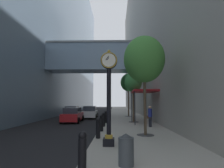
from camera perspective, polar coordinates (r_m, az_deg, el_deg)
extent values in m
plane|color=black|center=(29.72, -1.32, -10.09)|extent=(110.00, 110.00, 0.00)
cube|color=#9E998E|center=(32.71, 3.69, -9.56)|extent=(5.38, 80.00, 0.14)
cube|color=slate|center=(39.03, -20.64, 19.74)|extent=(9.00, 80.00, 37.62)
cube|color=#758EA8|center=(24.85, -4.70, 8.06)|extent=(13.82, 3.20, 3.55)
cube|color=gray|center=(25.37, -4.67, 12.23)|extent=(13.82, 3.40, 0.24)
cube|color=gray|center=(37.22, 15.32, 19.52)|extent=(9.00, 80.00, 36.03)
cube|color=black|center=(9.13, -1.04, -17.97)|extent=(0.55, 0.55, 0.35)
cylinder|color=gold|center=(9.08, -1.03, -16.34)|extent=(0.38, 0.38, 0.18)
cylinder|color=black|center=(8.92, -1.01, -5.46)|extent=(0.22, 0.22, 3.25)
cylinder|color=black|center=(9.17, -0.99, 7.43)|extent=(0.84, 0.28, 0.84)
torus|color=gold|center=(9.02, -1.03, 7.65)|extent=(0.82, 0.05, 0.82)
cylinder|color=silver|center=(9.02, -1.03, 7.64)|extent=(0.69, 0.01, 0.69)
cylinder|color=silver|center=(9.31, -0.96, 7.22)|extent=(0.69, 0.01, 0.69)
sphere|color=gold|center=(9.29, -0.99, 10.38)|extent=(0.16, 0.16, 0.16)
cube|color=black|center=(9.03, -1.29, 8.11)|extent=(0.11, 0.01, 0.16)
cube|color=black|center=(9.04, -1.51, 8.31)|extent=(0.18, 0.01, 0.23)
cylinder|color=black|center=(6.00, -9.47, -21.26)|extent=(0.26, 0.26, 0.99)
sphere|color=black|center=(5.88, -9.37, -15.92)|extent=(0.28, 0.28, 0.28)
cylinder|color=black|center=(10.84, -4.46, -14.29)|extent=(0.26, 0.26, 0.99)
sphere|color=black|center=(10.77, -4.44, -11.30)|extent=(0.28, 0.28, 0.28)
cylinder|color=black|center=(13.30, -3.39, -12.71)|extent=(0.26, 0.26, 0.99)
sphere|color=black|center=(13.24, -3.37, -10.27)|extent=(0.28, 0.28, 0.28)
cylinder|color=black|center=(15.77, -2.65, -11.62)|extent=(0.26, 0.26, 0.99)
sphere|color=black|center=(15.72, -2.64, -9.56)|extent=(0.28, 0.28, 0.28)
cylinder|color=black|center=(18.24, -2.12, -10.82)|extent=(0.26, 0.26, 0.99)
sphere|color=black|center=(18.20, -2.12, -9.04)|extent=(0.28, 0.28, 0.28)
cylinder|color=#333335|center=(12.04, 10.62, -15.69)|extent=(1.10, 1.10, 0.02)
cylinder|color=#4C3D2D|center=(11.85, 10.44, -6.35)|extent=(0.18, 0.18, 3.93)
ellipsoid|color=#428438|center=(12.19, 10.19, 7.79)|extent=(2.70, 2.70, 3.11)
cylinder|color=#333335|center=(19.42, 6.92, -11.91)|extent=(1.10, 1.10, 0.02)
cylinder|color=brown|center=(19.31, 6.86, -6.74)|extent=(0.18, 0.18, 3.52)
ellipsoid|color=#387F3D|center=(19.43, 6.77, 0.54)|extent=(1.87, 1.87, 2.15)
cylinder|color=#333335|center=(26.88, 5.30, -10.20)|extent=(1.10, 1.10, 0.02)
cylinder|color=brown|center=(26.80, 5.26, -5.78)|extent=(0.18, 0.18, 4.17)
ellipsoid|color=#2D7033|center=(26.96, 5.20, 0.50)|extent=(2.31, 2.31, 2.66)
cylinder|color=#383D42|center=(6.41, 4.51, -20.64)|extent=(0.52, 0.52, 0.92)
cone|color=#272A2E|center=(6.30, 4.47, -16.15)|extent=(0.53, 0.53, 0.16)
cylinder|color=#23232D|center=(15.87, 12.11, -11.72)|extent=(0.37, 0.37, 0.85)
cylinder|color=navy|center=(15.81, 12.05, -8.97)|extent=(0.48, 0.48, 0.68)
sphere|color=tan|center=(15.79, 12.02, -7.26)|extent=(0.26, 0.26, 0.26)
cube|color=brown|center=(15.98, 11.46, -10.33)|extent=(0.23, 0.22, 0.24)
cube|color=maroon|center=(18.61, 10.15, -2.30)|extent=(2.40, 3.60, 0.20)
cylinder|color=#333338|center=(16.85, 7.30, -7.43)|extent=(0.10, 0.10, 3.20)
cylinder|color=#333338|center=(20.03, 6.32, -7.17)|extent=(0.10, 0.10, 3.20)
cube|color=silver|center=(25.46, -6.96, -9.36)|extent=(1.91, 4.28, 0.82)
cube|color=#282D38|center=(25.22, -6.99, -7.74)|extent=(1.64, 2.41, 0.67)
cylinder|color=black|center=(27.01, -8.53, -9.78)|extent=(0.24, 0.65, 0.64)
cylinder|color=black|center=(26.83, -4.71, -9.85)|extent=(0.24, 0.65, 0.64)
cylinder|color=black|center=(24.18, -9.46, -10.25)|extent=(0.24, 0.65, 0.64)
cylinder|color=black|center=(23.98, -5.20, -10.34)|extent=(0.24, 0.65, 0.64)
cube|color=slate|center=(27.78, -12.54, -9.00)|extent=(2.02, 4.37, 0.78)
cube|color=#282D38|center=(27.54, -12.60, -7.59)|extent=(1.73, 2.47, 0.64)
cylinder|color=black|center=(29.43, -13.77, -9.35)|extent=(0.24, 0.65, 0.64)
cylinder|color=black|center=(29.08, -10.14, -9.47)|extent=(0.24, 0.65, 0.64)
cylinder|color=black|center=(26.58, -15.19, -9.71)|extent=(0.24, 0.65, 0.64)
cylinder|color=black|center=(26.19, -11.18, -9.87)|extent=(0.24, 0.65, 0.64)
cube|color=#AD191E|center=(20.86, -12.43, -10.13)|extent=(1.91, 4.28, 0.78)
cube|color=#282D38|center=(20.61, -12.51, -8.27)|extent=(1.64, 2.41, 0.64)
cylinder|color=black|center=(22.48, -13.94, -10.51)|extent=(0.24, 0.65, 0.64)
cylinder|color=black|center=(22.14, -9.36, -10.67)|extent=(0.24, 0.65, 0.64)
cylinder|color=black|center=(19.70, -15.91, -11.15)|extent=(0.24, 0.65, 0.64)
cylinder|color=black|center=(19.31, -10.69, -11.38)|extent=(0.24, 0.65, 0.64)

